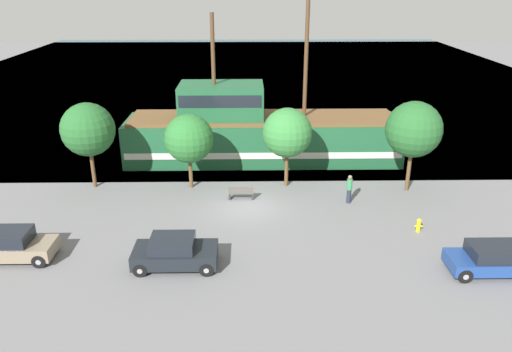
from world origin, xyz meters
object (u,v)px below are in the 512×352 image
at_px(fire_hydrant, 419,225).
at_px(pedestrian_walking_near, 349,189).
at_px(pirate_ship, 259,132).
at_px(moored_boat_dockside, 170,127).
at_px(parked_car_curb_mid, 175,252).
at_px(parked_car_curb_front, 495,259).
at_px(parked_car_curb_rear, 11,245).
at_px(bench_promenade_east, 241,193).

xyz_separation_m(fire_hydrant, pedestrian_walking_near, (-3.06, 3.72, 0.51)).
relative_size(pirate_ship, pedestrian_walking_near, 11.85).
distance_m(moored_boat_dockside, parked_car_curb_mid, 21.25).
relative_size(parked_car_curb_front, parked_car_curb_rear, 1.09).
bearing_deg(moored_boat_dockside, fire_hydrant, -48.30).
bearing_deg(pirate_ship, bench_promenade_east, -99.77).
height_order(moored_boat_dockside, fire_hydrant, moored_boat_dockside).
bearing_deg(parked_car_curb_rear, pedestrian_walking_near, 19.49).
relative_size(parked_car_curb_mid, bench_promenade_east, 2.58).
distance_m(pirate_ship, moored_boat_dockside, 9.86).
height_order(moored_boat_dockside, parked_car_curb_mid, moored_boat_dockside).
relative_size(parked_car_curb_rear, pedestrian_walking_near, 2.25).
xyz_separation_m(pirate_ship, parked_car_curb_mid, (-4.28, -14.75, -1.37)).
distance_m(parked_car_curb_front, parked_car_curb_rear, 22.88).
bearing_deg(parked_car_curb_mid, parked_car_curb_front, -3.11).
distance_m(pirate_ship, bench_promenade_east, 7.50).
height_order(bench_promenade_east, pedestrian_walking_near, pedestrian_walking_near).
height_order(moored_boat_dockside, pedestrian_walking_near, moored_boat_dockside).
distance_m(moored_boat_dockside, bench_promenade_east, 14.85).
relative_size(pirate_ship, parked_car_curb_rear, 5.27).
xyz_separation_m(pirate_ship, parked_car_curb_rear, (-12.25, -14.01, -1.35)).
relative_size(pirate_ship, bench_promenade_east, 13.88).
bearing_deg(parked_car_curb_mid, fire_hydrant, 14.32).
relative_size(pirate_ship, fire_hydrant, 27.77).
height_order(pirate_ship, moored_boat_dockside, pirate_ship).
height_order(pirate_ship, parked_car_curb_front, pirate_ship).
xyz_separation_m(parked_car_curb_front, pedestrian_walking_near, (-5.29, 7.75, 0.22)).
bearing_deg(parked_car_curb_mid, parked_car_curb_rear, 174.72).
xyz_separation_m(fire_hydrant, bench_promenade_east, (-9.59, 4.31, 0.02)).
relative_size(moored_boat_dockside, pedestrian_walking_near, 3.15).
bearing_deg(parked_car_curb_front, parked_car_curb_rear, 176.13).
bearing_deg(parked_car_curb_front, parked_car_curb_mid, 176.89).
xyz_separation_m(moored_boat_dockside, pedestrian_walking_near, (12.78, -14.06, 0.17)).
bearing_deg(parked_car_curb_front, pirate_ship, 124.20).
relative_size(parked_car_curb_mid, pedestrian_walking_near, 2.20).
bearing_deg(fire_hydrant, pirate_ship, 125.93).
distance_m(parked_car_curb_mid, parked_car_curb_rear, 8.01).
bearing_deg(parked_car_curb_rear, fire_hydrant, 6.88).
bearing_deg(moored_boat_dockside, parked_car_curb_front, -50.36).
distance_m(parked_car_curb_front, pedestrian_walking_near, 9.39).
xyz_separation_m(parked_car_curb_mid, pedestrian_walking_near, (9.57, 6.95, 0.18)).
xyz_separation_m(pirate_ship, moored_boat_dockside, (-7.50, 6.26, -1.36)).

